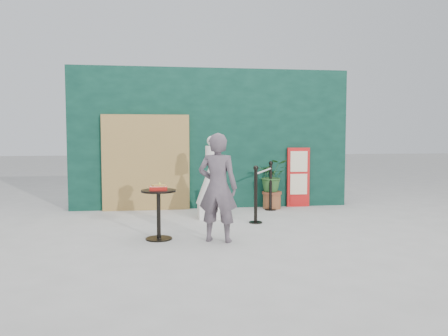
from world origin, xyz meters
TOP-DOWN VIEW (x-y plane):
  - ground at (0.00, 0.00)m, footprint 60.00×60.00m
  - back_wall at (0.00, 3.15)m, footprint 6.00×0.30m
  - bamboo_fence at (-1.40, 2.94)m, footprint 1.80×0.08m
  - woman at (-0.26, 0.02)m, footprint 0.68×0.57m
  - menu_board at (1.90, 2.95)m, footprint 0.50×0.07m
  - statue at (-0.13, 1.91)m, footprint 0.61×0.61m
  - cafe_table at (-1.12, 0.27)m, footprint 0.52×0.52m
  - food_basket at (-1.12, 0.27)m, footprint 0.26×0.19m
  - planter at (1.26, 2.77)m, footprint 0.62×0.54m
  - stanchion_barrier at (0.88, 1.94)m, footprint 0.84×1.54m

SIDE VIEW (x-z plane):
  - ground at x=0.00m, z-range 0.00..0.00m
  - stanchion_barrier at x=0.88m, z-range -0.02..1.01m
  - cafe_table at x=-1.12m, z-range 0.12..0.87m
  - planter at x=1.26m, z-range 0.08..1.14m
  - statue at x=-0.13m, z-range -0.14..1.42m
  - menu_board at x=1.90m, z-range 0.00..1.30m
  - food_basket at x=-1.12m, z-range 0.73..0.84m
  - woman at x=-0.26m, z-range 0.00..1.60m
  - bamboo_fence at x=-1.40m, z-range 0.00..2.00m
  - back_wall at x=0.00m, z-range 0.00..3.00m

